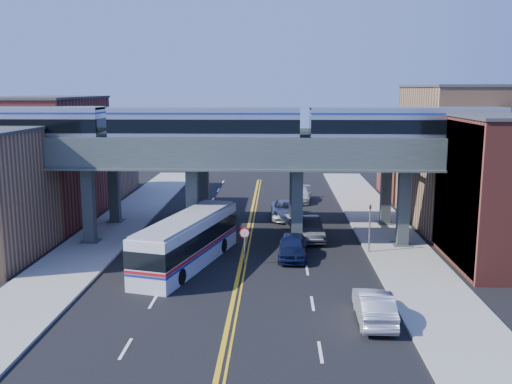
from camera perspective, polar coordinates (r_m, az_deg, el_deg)
ground at (r=36.48m, az=-1.87°, el=-8.70°), size 120.00×120.00×0.00m
sidewalk_west at (r=48.02m, az=-14.88°, el=-4.28°), size 5.00×70.00×0.16m
sidewalk_east at (r=46.82m, az=13.24°, el=-4.57°), size 5.00×70.00×0.16m
building_west_b at (r=54.96m, az=-20.33°, el=2.99°), size 8.00×14.00×11.00m
building_west_c at (r=67.24m, az=-16.07°, el=3.16°), size 8.00×10.00×8.00m
building_east_b at (r=53.22m, az=19.70°, el=3.36°), size 8.00×14.00×12.00m
building_east_c at (r=65.82m, az=16.26°, el=3.45°), size 8.00×10.00×9.00m
mural_panel at (r=40.89m, az=19.30°, el=-0.32°), size 0.10×9.50×9.50m
elevated_viaduct_near at (r=42.82m, az=-1.18°, el=3.05°), size 52.00×3.60×7.40m
elevated_viaduct_far at (r=49.76m, az=-0.71°, el=4.06°), size 52.00×3.60×7.40m
transit_train at (r=42.84m, az=-5.13°, el=6.58°), size 43.67×2.73×3.18m
stop_sign at (r=38.81m, az=-1.13°, el=-4.81°), size 0.76×0.09×2.63m
traffic_signal at (r=42.07m, az=11.31°, el=-3.06°), size 0.15×0.18×4.10m
transit_bus at (r=39.20m, az=-6.84°, el=-4.91°), size 5.86×12.66×3.19m
car_lane_a at (r=40.68m, az=3.69°, el=-5.45°), size 2.24×5.08×1.70m
car_lane_b at (r=45.69m, az=5.25°, el=-3.66°), size 2.49×5.59×1.78m
car_lane_c at (r=52.91m, az=2.98°, el=-1.80°), size 2.81×5.83×1.60m
car_lane_d at (r=60.87m, az=4.49°, el=-0.28°), size 2.60×5.26×1.47m
car_parked_curb at (r=30.58m, az=11.73°, el=-11.11°), size 1.82×5.01×1.64m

